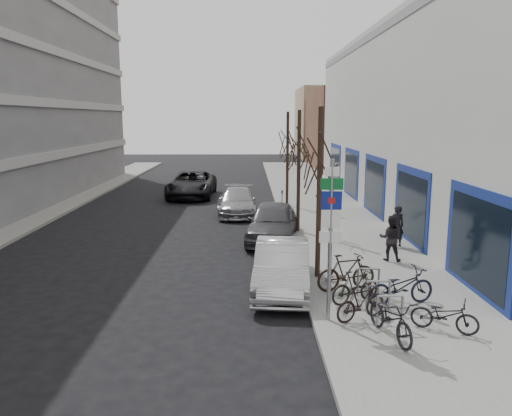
{
  "coord_description": "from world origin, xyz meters",
  "views": [
    {
      "loc": [
        0.42,
        -11.83,
        5.16
      ],
      "look_at": [
        0.66,
        5.6,
        2.0
      ],
      "focal_mm": 35.0,
      "sensor_mm": 36.0,
      "label": 1
    }
  ],
  "objects_px": {
    "tree_far": "(288,137)",
    "bike_mid_curb": "(401,284)",
    "bike_near_right": "(361,302)",
    "highway_sign_pole": "(331,230)",
    "parked_car_front": "(282,267)",
    "bike_rack": "(378,292)",
    "tree_mid": "(299,142)",
    "parked_car_back": "(238,202)",
    "pedestrian_far": "(390,238)",
    "bike_near_left": "(391,314)",
    "lane_car": "(192,184)",
    "parked_car_mid": "(272,222)",
    "bike_far_inner": "(346,272)",
    "bike_far_curb": "(445,312)",
    "tree_near": "(320,153)",
    "meter_back": "(282,200)",
    "bike_mid_inner": "(355,286)",
    "pedestrian_near": "(397,226)",
    "meter_mid": "(291,221)",
    "meter_front": "(305,257)"
  },
  "relations": [
    {
      "from": "meter_front",
      "to": "bike_far_curb",
      "type": "xyz_separation_m",
      "value": [
        2.89,
        -3.73,
        -0.29
      ]
    },
    {
      "from": "bike_rack",
      "to": "tree_near",
      "type": "height_order",
      "value": "tree_near"
    },
    {
      "from": "highway_sign_pole",
      "to": "bike_mid_curb",
      "type": "bearing_deg",
      "value": 25.29
    },
    {
      "from": "bike_near_right",
      "to": "parked_car_mid",
      "type": "relative_size",
      "value": 0.32
    },
    {
      "from": "bike_mid_inner",
      "to": "pedestrian_far",
      "type": "xyz_separation_m",
      "value": [
        2.11,
        4.14,
        0.35
      ]
    },
    {
      "from": "bike_near_right",
      "to": "parked_car_mid",
      "type": "bearing_deg",
      "value": -16.44
    },
    {
      "from": "highway_sign_pole",
      "to": "meter_front",
      "type": "relative_size",
      "value": 3.31
    },
    {
      "from": "meter_back",
      "to": "bike_mid_inner",
      "type": "relative_size",
      "value": 0.8
    },
    {
      "from": "tree_near",
      "to": "lane_car",
      "type": "relative_size",
      "value": 0.9
    },
    {
      "from": "lane_car",
      "to": "bike_mid_curb",
      "type": "bearing_deg",
      "value": -66.73
    },
    {
      "from": "parked_car_mid",
      "to": "pedestrian_near",
      "type": "height_order",
      "value": "pedestrian_near"
    },
    {
      "from": "bike_far_curb",
      "to": "bike_near_right",
      "type": "bearing_deg",
      "value": 96.49
    },
    {
      "from": "highway_sign_pole",
      "to": "parked_car_front",
      "type": "distance_m",
      "value": 3.28
    },
    {
      "from": "meter_front",
      "to": "tree_mid",
      "type": "bearing_deg",
      "value": 86.32
    },
    {
      "from": "meter_front",
      "to": "pedestrian_near",
      "type": "distance_m",
      "value": 5.86
    },
    {
      "from": "bike_mid_inner",
      "to": "parked_car_back",
      "type": "relative_size",
      "value": 0.33
    },
    {
      "from": "highway_sign_pole",
      "to": "parked_car_mid",
      "type": "xyz_separation_m",
      "value": [
        -1.0,
        8.8,
        -1.64
      ]
    },
    {
      "from": "tree_near",
      "to": "tree_mid",
      "type": "bearing_deg",
      "value": 90.0
    },
    {
      "from": "bike_far_curb",
      "to": "pedestrian_far",
      "type": "xyz_separation_m",
      "value": [
        0.38,
        6.01,
        0.35
      ]
    },
    {
      "from": "tree_mid",
      "to": "meter_mid",
      "type": "xyz_separation_m",
      "value": [
        -0.45,
        -1.5,
        -3.19
      ]
    },
    {
      "from": "bike_rack",
      "to": "pedestrian_far",
      "type": "xyz_separation_m",
      "value": [
        1.62,
        4.68,
        0.32
      ]
    },
    {
      "from": "tree_near",
      "to": "parked_car_mid",
      "type": "relative_size",
      "value": 1.14
    },
    {
      "from": "bike_mid_inner",
      "to": "pedestrian_far",
      "type": "height_order",
      "value": "pedestrian_far"
    },
    {
      "from": "parked_car_back",
      "to": "pedestrian_near",
      "type": "distance_m",
      "value": 9.85
    },
    {
      "from": "tree_mid",
      "to": "parked_car_back",
      "type": "distance_m",
      "value": 6.44
    },
    {
      "from": "tree_far",
      "to": "bike_mid_curb",
      "type": "bearing_deg",
      "value": -82.96
    },
    {
      "from": "bike_rack",
      "to": "parked_car_front",
      "type": "xyz_separation_m",
      "value": [
        -2.4,
        2.01,
        0.09
      ]
    },
    {
      "from": "meter_mid",
      "to": "bike_far_inner",
      "type": "height_order",
      "value": "meter_mid"
    },
    {
      "from": "highway_sign_pole",
      "to": "parked_car_front",
      "type": "xyz_separation_m",
      "value": [
        -1.0,
        2.62,
        -1.71
      ]
    },
    {
      "from": "bike_near_right",
      "to": "tree_far",
      "type": "bearing_deg",
      "value": -25.94
    },
    {
      "from": "highway_sign_pole",
      "to": "bike_far_inner",
      "type": "distance_m",
      "value": 2.91
    },
    {
      "from": "bike_near_left",
      "to": "parked_car_front",
      "type": "distance_m",
      "value": 4.32
    },
    {
      "from": "meter_front",
      "to": "bike_far_curb",
      "type": "distance_m",
      "value": 4.73
    },
    {
      "from": "bike_near_right",
      "to": "bike_far_inner",
      "type": "distance_m",
      "value": 2.19
    },
    {
      "from": "bike_rack",
      "to": "bike_near_right",
      "type": "bearing_deg",
      "value": -132.9
    },
    {
      "from": "bike_near_left",
      "to": "pedestrian_near",
      "type": "distance_m",
      "value": 8.69
    },
    {
      "from": "bike_far_curb",
      "to": "bike_far_inner",
      "type": "relative_size",
      "value": 0.84
    },
    {
      "from": "bike_mid_curb",
      "to": "pedestrian_far",
      "type": "distance_m",
      "value": 4.39
    },
    {
      "from": "bike_far_curb",
      "to": "parked_car_front",
      "type": "distance_m",
      "value": 4.94
    },
    {
      "from": "parked_car_back",
      "to": "pedestrian_far",
      "type": "xyz_separation_m",
      "value": [
        5.62,
        -9.42,
        0.27
      ]
    },
    {
      "from": "tree_near",
      "to": "pedestrian_far",
      "type": "height_order",
      "value": "tree_near"
    },
    {
      "from": "bike_far_curb",
      "to": "meter_front",
      "type": "bearing_deg",
      "value": 65.12
    },
    {
      "from": "lane_car",
      "to": "pedestrian_far",
      "type": "relative_size",
      "value": 3.7
    },
    {
      "from": "parked_car_mid",
      "to": "pedestrian_far",
      "type": "bearing_deg",
      "value": -33.1
    },
    {
      "from": "parked_car_back",
      "to": "pedestrian_far",
      "type": "height_order",
      "value": "pedestrian_far"
    },
    {
      "from": "tree_mid",
      "to": "pedestrian_near",
      "type": "distance_m",
      "value": 5.53
    },
    {
      "from": "bike_far_inner",
      "to": "parked_car_mid",
      "type": "distance_m",
      "value": 6.89
    },
    {
      "from": "bike_mid_curb",
      "to": "parked_car_back",
      "type": "relative_size",
      "value": 0.41
    },
    {
      "from": "tree_near",
      "to": "lane_car",
      "type": "bearing_deg",
      "value": 108.96
    },
    {
      "from": "bike_near_left",
      "to": "bike_rack",
      "type": "bearing_deg",
      "value": 71.59
    }
  ]
}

